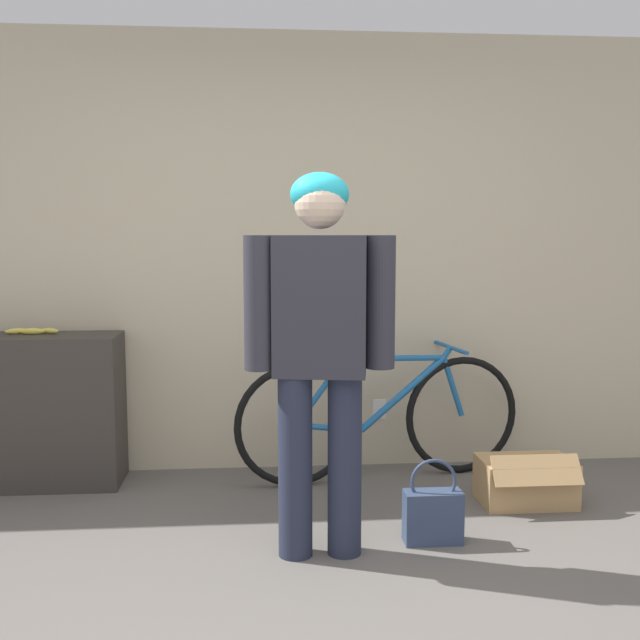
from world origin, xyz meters
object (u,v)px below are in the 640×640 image
object	(u,v)px
handbag	(433,514)
bicycle	(381,416)
banana	(32,331)
cardboard_box	(526,481)
person	(320,336)

from	to	relation	value
handbag	bicycle	bearing A→B (deg)	95.97
banana	cardboard_box	world-z (taller)	banana
bicycle	handbag	world-z (taller)	bicycle
bicycle	handbag	bearing A→B (deg)	-93.24
handbag	cardboard_box	world-z (taller)	handbag
bicycle	banana	bearing A→B (deg)	167.31
banana	cardboard_box	size ratio (longest dim) A/B	0.63
handbag	cardboard_box	size ratio (longest dim) A/B	0.82
handbag	cardboard_box	xyz separation A→B (m)	(0.61, 0.46, -0.02)
banana	handbag	distance (m)	2.44
person	bicycle	size ratio (longest dim) A/B	0.99
handbag	banana	bearing A→B (deg)	153.53
handbag	cardboard_box	distance (m)	0.76
handbag	person	bearing A→B (deg)	-171.04
bicycle	cardboard_box	distance (m)	0.88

